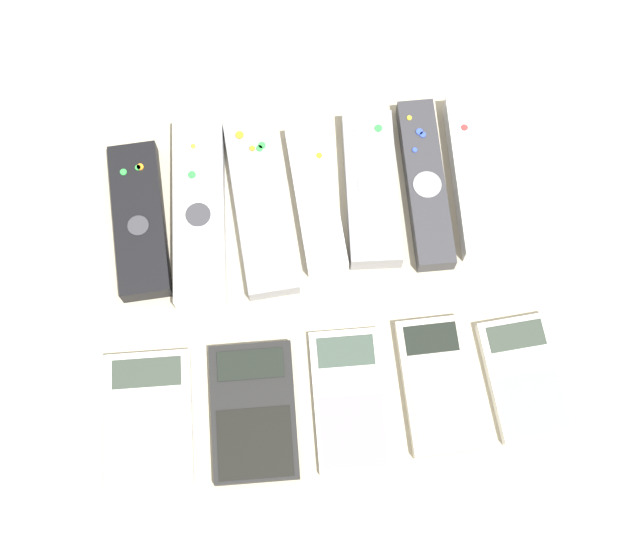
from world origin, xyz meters
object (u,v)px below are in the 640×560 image
object	(u,v)px
remote_6	(478,176)
calculator_2	(350,400)
remote_0	(140,220)
remote_4	(371,189)
remote_5	(425,184)
calculator_1	(253,412)
remote_2	(261,207)
calculator_4	(525,378)
calculator_0	(148,419)
remote_3	(316,199)
calculator_3	(437,385)
remote_1	(200,212)

from	to	relation	value
remote_6	calculator_2	bearing A→B (deg)	-124.45
remote_0	remote_4	size ratio (longest dim) A/B	0.98
remote_5	calculator_1	xyz separation A→B (m)	(-0.21, -0.23, -0.01)
remote_4	calculator_2	distance (m)	0.24
remote_2	remote_5	distance (m)	0.18
calculator_4	calculator_0	bearing A→B (deg)	176.32
remote_3	calculator_2	xyz separation A→B (m)	(0.01, -0.23, -0.01)
calculator_3	remote_4	bearing A→B (deg)	99.91
remote_3	calculator_4	xyz separation A→B (m)	(0.19, -0.22, -0.00)
remote_1	remote_3	size ratio (longest dim) A/B	1.26
calculator_2	calculator_3	distance (m)	0.09
remote_0	calculator_2	bearing A→B (deg)	-49.23
remote_6	remote_5	bearing A→B (deg)	-175.96
remote_4	calculator_2	xyz separation A→B (m)	(-0.05, -0.23, -0.01)
remote_6	calculator_4	distance (m)	0.23
remote_3	remote_6	bearing A→B (deg)	-0.99
remote_2	remote_0	bearing A→B (deg)	177.59
remote_3	calculator_1	size ratio (longest dim) A/B	1.19
remote_3	calculator_2	size ratio (longest dim) A/B	1.16
remote_0	remote_5	xyz separation A→B (m)	(0.32, 0.01, -0.00)
remote_0	calculator_2	world-z (taller)	remote_0
remote_5	calculator_3	distance (m)	0.23
remote_0	remote_2	size ratio (longest dim) A/B	0.86
remote_1	remote_4	xyz separation A→B (m)	(0.19, 0.01, 0.00)
remote_5	calculator_1	bearing A→B (deg)	-131.54
remote_1	remote_2	world-z (taller)	remote_1
calculator_0	calculator_1	size ratio (longest dim) A/B	0.98
remote_0	remote_3	bearing A→B (deg)	-0.84
remote_2	remote_1	bearing A→B (deg)	176.57
remote_0	calculator_4	world-z (taller)	remote_0
remote_1	remote_5	size ratio (longest dim) A/B	1.10
remote_5	calculator_4	size ratio (longest dim) A/B	1.51
remote_3	remote_4	bearing A→B (deg)	0.80
remote_3	remote_0	bearing A→B (deg)	178.45
calculator_2	calculator_3	size ratio (longest dim) A/B	1.06
calculator_1	calculator_2	xyz separation A→B (m)	(0.10, 0.00, -0.00)
calculator_0	calculator_1	bearing A→B (deg)	-0.15
calculator_0	remote_2	bearing A→B (deg)	60.49
remote_4	calculator_1	distance (m)	0.28
remote_4	remote_0	bearing A→B (deg)	-174.50
calculator_4	remote_3	bearing A→B (deg)	127.32
remote_6	calculator_1	world-z (taller)	remote_6
remote_0	calculator_2	distance (m)	0.30
remote_1	remote_6	distance (m)	0.31
remote_0	calculator_1	size ratio (longest dim) A/B	1.22
remote_0	calculator_0	distance (m)	0.22
calculator_2	remote_6	bearing A→B (deg)	55.17
calculator_0	calculator_3	world-z (taller)	calculator_3
remote_4	remote_5	distance (m)	0.06
remote_5	calculator_1	size ratio (longest dim) A/B	1.36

